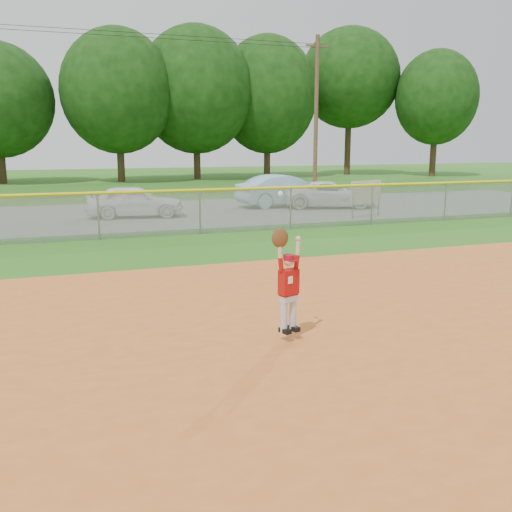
{
  "coord_description": "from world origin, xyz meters",
  "views": [
    {
      "loc": [
        -4.68,
        -8.72,
        3.11
      ],
      "look_at": [
        -1.32,
        0.65,
        1.1
      ],
      "focal_mm": 40.0,
      "sensor_mm": 36.0,
      "label": 1
    }
  ],
  "objects_px": {
    "car_white_a": "(135,201)",
    "sponsor_sign": "(366,193)",
    "car_white_b": "(330,194)",
    "car_blue": "(285,191)",
    "ballplayer": "(287,281)"
  },
  "relations": [
    {
      "from": "car_white_a",
      "to": "sponsor_sign",
      "type": "distance_m",
      "value": 9.53
    },
    {
      "from": "car_white_a",
      "to": "car_white_b",
      "type": "relative_size",
      "value": 0.88
    },
    {
      "from": "car_white_a",
      "to": "car_blue",
      "type": "distance_m",
      "value": 7.52
    },
    {
      "from": "sponsor_sign",
      "to": "car_blue",
      "type": "bearing_deg",
      "value": 108.92
    },
    {
      "from": "car_white_b",
      "to": "sponsor_sign",
      "type": "distance_m",
      "value": 3.67
    },
    {
      "from": "sponsor_sign",
      "to": "ballplayer",
      "type": "distance_m",
      "value": 15.49
    },
    {
      "from": "car_white_b",
      "to": "sponsor_sign",
      "type": "relative_size",
      "value": 2.67
    },
    {
      "from": "car_white_b",
      "to": "car_blue",
      "type": "bearing_deg",
      "value": 74.53
    },
    {
      "from": "car_white_b",
      "to": "ballplayer",
      "type": "relative_size",
      "value": 2.0
    },
    {
      "from": "car_blue",
      "to": "car_white_a",
      "type": "bearing_deg",
      "value": 97.61
    },
    {
      "from": "sponsor_sign",
      "to": "car_white_a",
      "type": "bearing_deg",
      "value": 160.56
    },
    {
      "from": "sponsor_sign",
      "to": "ballplayer",
      "type": "height_order",
      "value": "ballplayer"
    },
    {
      "from": "car_white_b",
      "to": "ballplayer",
      "type": "distance_m",
      "value": 18.69
    },
    {
      "from": "car_white_a",
      "to": "car_blue",
      "type": "height_order",
      "value": "car_blue"
    },
    {
      "from": "car_white_a",
      "to": "car_blue",
      "type": "xyz_separation_m",
      "value": [
        7.34,
        1.62,
        0.09
      ]
    }
  ]
}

